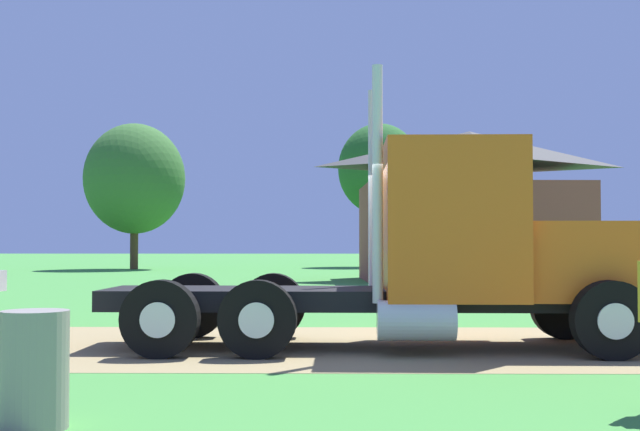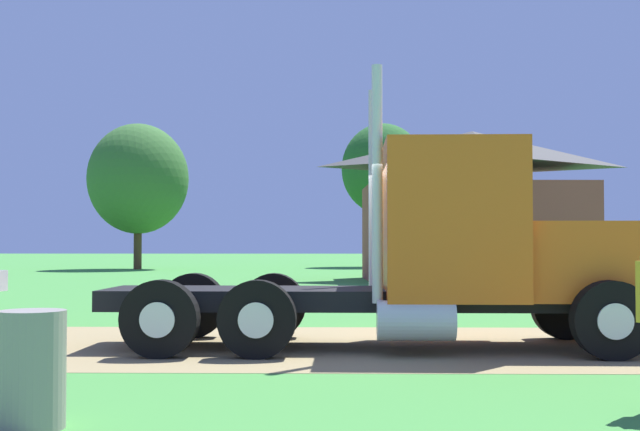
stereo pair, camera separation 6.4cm
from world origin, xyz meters
TOP-DOWN VIEW (x-y plane):
  - ground_plane at (0.00, 0.00)m, footprint 200.00×200.00m
  - dirt_track at (0.00, 0.00)m, footprint 120.00×5.19m
  - truck_foreground_white at (0.61, -0.25)m, footprint 8.07×2.79m
  - steel_barrel at (-3.60, -5.45)m, footprint 0.54×0.54m
  - shed_building at (4.17, 20.91)m, footprint 8.88×6.39m
  - tree_left at (-12.09, 34.37)m, footprint 5.54×5.54m
  - tree_mid at (1.70, 39.27)m, footprint 5.03×5.03m

SIDE VIEW (x-z plane):
  - ground_plane at x=0.00m, z-range 0.00..0.00m
  - dirt_track at x=0.00m, z-range 0.00..0.01m
  - steel_barrel at x=-3.60m, z-range 0.00..0.94m
  - truck_foreground_white at x=0.61m, z-range -0.58..3.22m
  - shed_building at x=4.17m, z-range -0.10..5.73m
  - tree_left at x=-12.09m, z-range 0.97..9.02m
  - tree_mid at x=1.70m, z-range 1.57..10.28m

